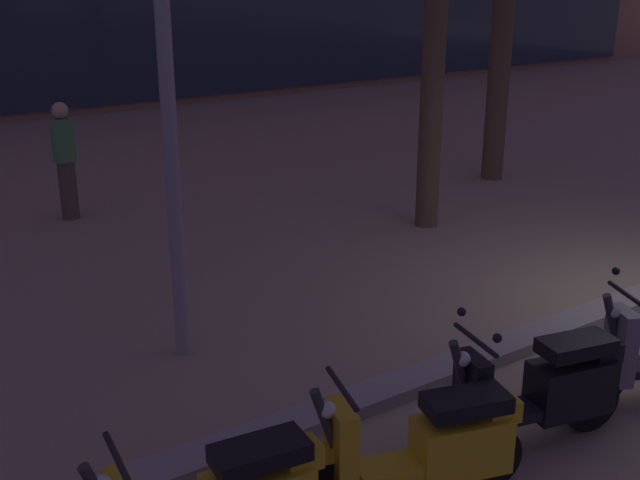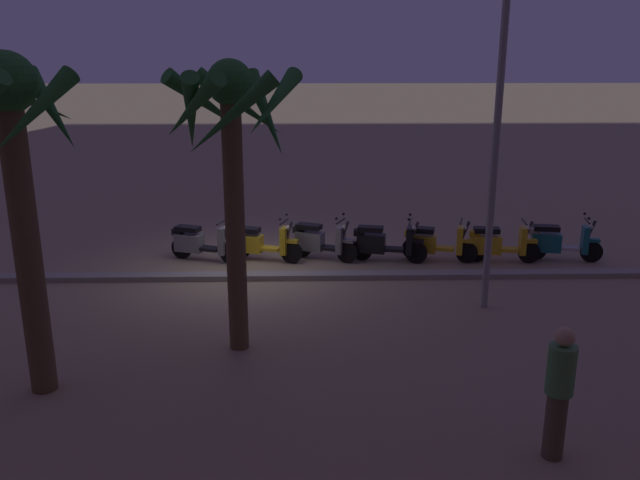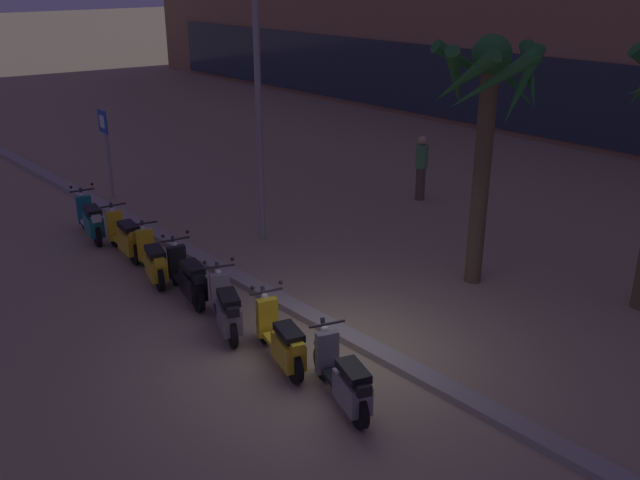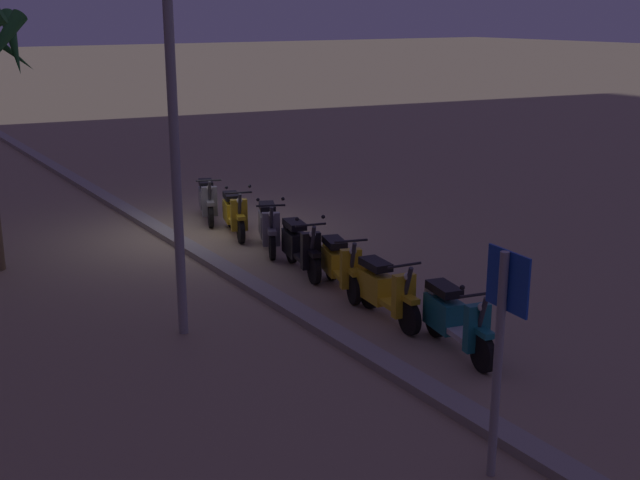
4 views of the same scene
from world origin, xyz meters
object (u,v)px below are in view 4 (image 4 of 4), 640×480
Objects in this scene: scooter_black_mid_rear at (300,246)px; scooter_grey_tail_end at (207,200)px; scooter_yellow_lead_nearest at (384,290)px; scooter_yellow_last_in_row at (234,213)px; crossing_sign at (501,339)px; scooter_grey_mid_centre at (269,226)px; street_lamp at (168,16)px; scooter_teal_mid_front at (453,318)px; scooter_yellow_gap_after_mid at (340,264)px.

scooter_black_mid_rear reaches higher than scooter_grey_tail_end.
scooter_yellow_lead_nearest is 0.98× the size of scooter_yellow_last_in_row.
scooter_black_mid_rear is 4.44m from scooter_grey_tail_end.
crossing_sign reaches higher than scooter_yellow_last_in_row.
scooter_grey_tail_end is at bearing -2.43° from scooter_yellow_lead_nearest.
scooter_yellow_last_in_row is 1.46m from scooter_grey_tail_end.
street_lamp is at bearing 135.13° from scooter_grey_mid_centre.
scooter_grey_tail_end is at bearing 0.20° from scooter_grey_mid_centre.
scooter_grey_mid_centre is 0.92× the size of scooter_grey_tail_end.
scooter_teal_mid_front is at bearing -130.89° from street_lamp.
scooter_grey_mid_centre is 6.10m from street_lamp.
scooter_teal_mid_front and scooter_grey_mid_centre have the same top height.
scooter_black_mid_rear is 7.25m from crossing_sign.
scooter_yellow_last_in_row is at bearing -1.22° from scooter_yellow_gap_after_mid.
scooter_teal_mid_front is 8.70m from scooter_grey_tail_end.
scooter_yellow_gap_after_mid is at bearing 178.78° from scooter_yellow_last_in_row.
street_lamp is at bearing 145.92° from scooter_yellow_last_in_row.
scooter_teal_mid_front is 3.39m from crossing_sign.
scooter_yellow_gap_after_mid is 1.01× the size of scooter_grey_tail_end.
crossing_sign reaches higher than scooter_yellow_lead_nearest.
scooter_black_mid_rear is at bearing 172.86° from scooter_grey_mid_centre.
scooter_teal_mid_front and scooter_yellow_last_in_row have the same top height.
crossing_sign is at bearing 168.82° from scooter_yellow_last_in_row.
scooter_black_mid_rear and scooter_yellow_last_in_row have the same top height.
scooter_grey_mid_centre is at bearing -177.96° from scooter_yellow_last_in_row.
scooter_teal_mid_front is 1.50m from scooter_yellow_lead_nearest.
scooter_yellow_gap_after_mid is (3.01, -0.08, -0.02)m from scooter_teal_mid_front.
scooter_teal_mid_front is 0.75× the size of crossing_sign.
scooter_yellow_lead_nearest is 5.74m from scooter_yellow_last_in_row.
scooter_black_mid_rear is at bearing 177.28° from scooter_yellow_last_in_row.
scooter_teal_mid_front is 1.02× the size of scooter_yellow_lead_nearest.
scooter_grey_tail_end is at bearing -1.32° from scooter_yellow_gap_after_mid.
scooter_black_mid_rear is at bearing -0.37° from scooter_teal_mid_front.
street_lamp is (1.08, 2.89, 4.09)m from scooter_yellow_lead_nearest.
street_lamp is (-0.43, 3.06, 4.10)m from scooter_yellow_gap_after_mid.
scooter_black_mid_rear is at bearing 2.33° from scooter_yellow_gap_after_mid.
scooter_yellow_gap_after_mid is at bearing -18.20° from crossing_sign.
scooter_yellow_gap_after_mid is 0.74× the size of crossing_sign.
scooter_black_mid_rear is 1.03× the size of scooter_grey_tail_end.
street_lamp is (-3.22, 3.20, 4.08)m from scooter_grey_mid_centre.
scooter_teal_mid_front is 1.00× the size of scooter_yellow_last_in_row.
scooter_black_mid_rear is at bearing -2.56° from scooter_yellow_lead_nearest.
crossing_sign is at bearing 166.65° from scooter_grey_mid_centre.
scooter_yellow_gap_after_mid is 5.14m from street_lamp.
scooter_black_mid_rear is (1.25, 0.05, 0.02)m from scooter_yellow_gap_after_mid.
scooter_yellow_lead_nearest is 1.09× the size of scooter_grey_mid_centre.
scooter_grey_mid_centre reaches higher than scooter_grey_tail_end.
scooter_grey_mid_centre reaches higher than scooter_yellow_gap_after_mid.
scooter_teal_mid_front reaches higher than scooter_yellow_lead_nearest.
scooter_grey_mid_centre is 0.90× the size of scooter_yellow_last_in_row.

